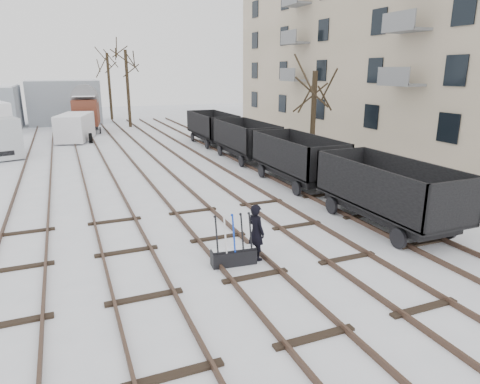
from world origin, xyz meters
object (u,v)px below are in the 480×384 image
object	(u,v)px
ground_frame	(234,255)
panel_van	(75,127)
box_van_wagon	(86,111)
worker	(256,232)
freight_wagon_a	(387,202)

from	to	relation	value
ground_frame	panel_van	world-z (taller)	panel_van
box_van_wagon	ground_frame	bearing A→B (deg)	-78.82
ground_frame	worker	world-z (taller)	worker
panel_van	freight_wagon_a	bearing A→B (deg)	-53.80
ground_frame	box_van_wagon	distance (m)	30.67
freight_wagon_a	box_van_wagon	distance (m)	30.80
ground_frame	box_van_wagon	size ratio (longest dim) A/B	0.33
worker	freight_wagon_a	distance (m)	5.56
box_van_wagon	panel_van	bearing A→B (deg)	-96.57
box_van_wagon	freight_wagon_a	bearing A→B (deg)	-67.00
ground_frame	freight_wagon_a	bearing A→B (deg)	13.48
ground_frame	panel_van	bearing A→B (deg)	102.28
box_van_wagon	worker	bearing A→B (deg)	-77.40
box_van_wagon	panel_van	distance (m)	5.01
ground_frame	box_van_wagon	xyz separation A→B (m)	(-2.08, 30.56, 1.63)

